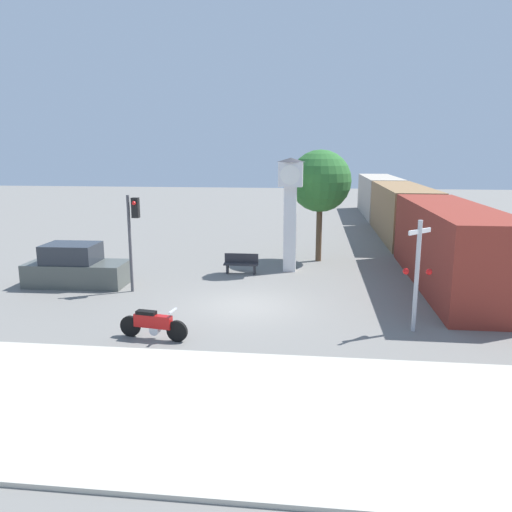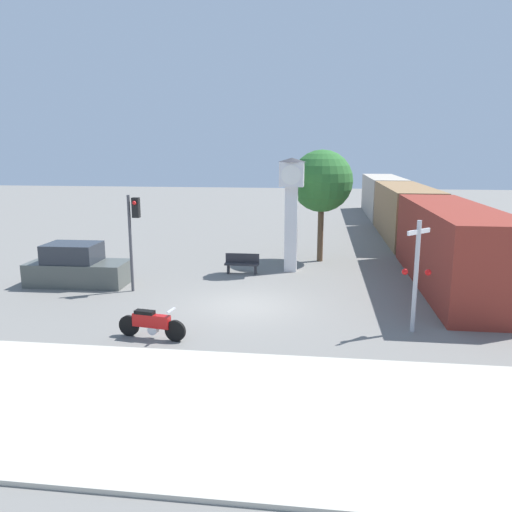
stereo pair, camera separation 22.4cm
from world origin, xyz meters
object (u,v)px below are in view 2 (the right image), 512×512
(traffic_light, at_px, (133,226))
(railroad_crossing_signal, at_px, (416,272))
(freight_train, at_px, (405,212))
(parked_car, at_px, (77,267))
(bench, at_px, (242,263))
(street_tree, at_px, (322,181))
(motorcycle, at_px, (151,324))
(clock_tower, at_px, (291,197))

(traffic_light, xyz_separation_m, railroad_crossing_signal, (10.44, -3.40, -0.76))
(freight_train, bearing_deg, parked_car, -138.74)
(railroad_crossing_signal, distance_m, parked_car, 13.99)
(traffic_light, relative_size, bench, 2.47)
(street_tree, bearing_deg, motorcycle, -113.45)
(bench, height_order, parked_car, parked_car)
(motorcycle, xyz_separation_m, traffic_light, (-2.37, 5.02, 2.25))
(traffic_light, relative_size, parked_car, 0.93)
(freight_train, xyz_separation_m, parked_car, (-15.87, -13.92, -0.95))
(traffic_light, bearing_deg, street_tree, 42.05)
(freight_train, relative_size, bench, 22.22)
(freight_train, distance_m, street_tree, 9.92)
(railroad_crossing_signal, bearing_deg, clock_tower, 119.22)
(street_tree, bearing_deg, freight_train, 55.06)
(railroad_crossing_signal, distance_m, bench, 9.73)
(motorcycle, height_order, clock_tower, clock_tower)
(motorcycle, distance_m, freight_train, 22.35)
(motorcycle, relative_size, railroad_crossing_signal, 0.62)
(street_tree, bearing_deg, railroad_crossing_signal, -73.70)
(clock_tower, height_order, railroad_crossing_signal, clock_tower)
(bench, bearing_deg, traffic_light, -136.86)
(traffic_light, xyz_separation_m, bench, (3.84, 3.60, -2.23))
(motorcycle, bearing_deg, clock_tower, 78.01)
(clock_tower, xyz_separation_m, parked_car, (-8.97, -3.69, -2.78))
(traffic_light, relative_size, street_tree, 0.69)
(traffic_light, distance_m, street_tree, 10.16)
(clock_tower, distance_m, freight_train, 12.47)
(traffic_light, height_order, bench, traffic_light)
(railroad_crossing_signal, xyz_separation_m, bench, (-6.60, 7.00, -1.47))
(motorcycle, xyz_separation_m, parked_car, (-5.26, 5.72, 0.27))
(traffic_light, xyz_separation_m, parked_car, (-2.89, 0.70, -1.97))
(motorcycle, relative_size, traffic_light, 0.56)
(clock_tower, distance_m, street_tree, 2.79)
(freight_train, xyz_separation_m, railroad_crossing_signal, (-2.54, -18.02, 0.26))
(traffic_light, distance_m, railroad_crossing_signal, 11.00)
(clock_tower, bearing_deg, freight_train, 55.99)
(motorcycle, bearing_deg, freight_train, 71.13)
(motorcycle, height_order, bench, motorcycle)
(bench, bearing_deg, motorcycle, -99.66)
(motorcycle, distance_m, street_tree, 13.33)
(street_tree, bearing_deg, bench, -139.14)
(traffic_light, bearing_deg, railroad_crossing_signal, -18.03)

